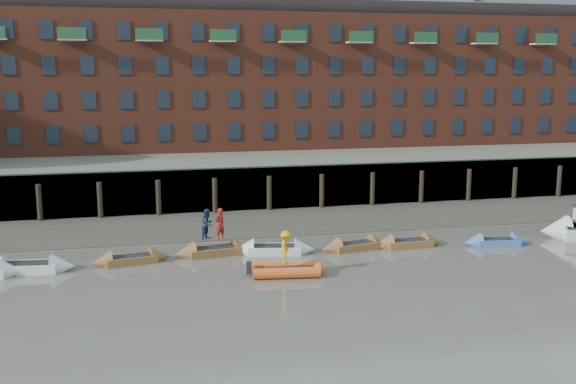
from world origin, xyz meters
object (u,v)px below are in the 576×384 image
object	(u,v)px
rowboat_6	(408,243)
rowboat_5	(355,246)
rowboat_1	(28,267)
person_rower_a	(220,224)
rib_tender	(289,269)
person_rib_crew	(286,247)
rowboat_2	(131,259)
rowboat_3	(214,251)
rowboat_4	(274,250)
rowboat_7	(497,242)
person_rower_b	(208,224)

from	to	relation	value
rowboat_6	rowboat_5	bearing A→B (deg)	176.23
rowboat_1	person_rower_a	size ratio (longest dim) A/B	2.75
rib_tender	person_rib_crew	world-z (taller)	person_rib_crew
rowboat_2	rib_tender	xyz separation A→B (m)	(7.83, -3.90, 0.06)
rowboat_3	rowboat_4	size ratio (longest dim) A/B	0.98
rowboat_2	rowboat_3	bearing A→B (deg)	-2.34
rowboat_2	rib_tender	bearing A→B (deg)	-37.00
rowboat_7	rowboat_2	bearing A→B (deg)	-175.13
rowboat_4	person_rower_b	world-z (taller)	person_rower_b
rowboat_1	rowboat_4	size ratio (longest dim) A/B	1.02
rowboat_3	rowboat_5	distance (m)	8.12
rowboat_7	rowboat_4	bearing A→B (deg)	-177.41
rowboat_6	rowboat_7	size ratio (longest dim) A/B	1.06
rowboat_1	rowboat_2	world-z (taller)	rowboat_1
rowboat_7	rib_tender	bearing A→B (deg)	-160.08
rowboat_7	person_rower_a	size ratio (longest dim) A/B	2.29
person_rower_b	person_rib_crew	xyz separation A→B (m)	(3.42, -4.84, -0.29)
rowboat_3	person_rower_a	bearing A→B (deg)	1.16
rowboat_1	rowboat_5	world-z (taller)	rowboat_1
rowboat_4	person_rower_a	world-z (taller)	person_rower_a
rowboat_7	person_rower_b	bearing A→B (deg)	-178.68
rowboat_5	rowboat_6	size ratio (longest dim) A/B	1.02
rowboat_4	rowboat_6	distance (m)	7.99
person_rower_a	rib_tender	bearing A→B (deg)	88.17
rowboat_1	rowboat_4	world-z (taller)	rowboat_1
rowboat_2	person_rib_crew	distance (m)	8.72
rowboat_2	person_rib_crew	world-z (taller)	person_rib_crew
person_rib_crew	rowboat_2	bearing A→B (deg)	80.77
rowboat_1	rowboat_2	xyz separation A→B (m)	(5.20, 0.44, -0.03)
person_rib_crew	rib_tender	bearing A→B (deg)	-48.76
rowboat_2	rowboat_4	bearing A→B (deg)	-9.21
rowboat_4	rib_tender	xyz separation A→B (m)	(-0.08, -4.08, 0.04)
rowboat_1	person_rower_a	distance (m)	10.29
rowboat_7	person_rower_b	xyz separation A→B (m)	(-16.94, 1.80, 1.55)
rowboat_6	person_rib_crew	xyz separation A→B (m)	(-8.24, -3.87, 1.24)
person_rower_b	rowboat_1	bearing A→B (deg)	133.67
rowboat_5	person_rib_crew	world-z (taller)	person_rib_crew
rib_tender	rowboat_6	bearing A→B (deg)	32.42
rowboat_4	person_rower_a	distance (m)	3.42
rowboat_5	rowboat_6	world-z (taller)	rowboat_6
rowboat_5	person_rower_a	world-z (taller)	person_rower_a
rowboat_5	rowboat_7	distance (m)	8.58
rowboat_4	person_rib_crew	bearing A→B (deg)	-82.78
rowboat_5	rib_tender	size ratio (longest dim) A/B	1.16
rowboat_1	rowboat_6	distance (m)	21.11
rowboat_4	person_rower_a	size ratio (longest dim) A/B	2.69
rowboat_5	rowboat_4	bearing A→B (deg)	167.26
rowboat_3	rowboat_7	size ratio (longest dim) A/B	1.15
rowboat_1	rowboat_4	xyz separation A→B (m)	(13.12, 0.62, -0.01)
rowboat_1	rowboat_5	bearing A→B (deg)	7.83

